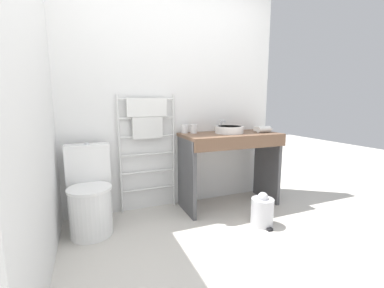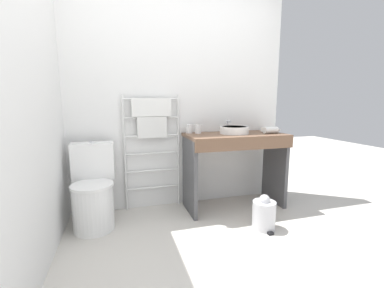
% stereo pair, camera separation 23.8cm
% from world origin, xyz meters
% --- Properties ---
extents(ground_plane, '(12.00, 12.00, 0.00)m').
position_xyz_m(ground_plane, '(0.00, 0.00, 0.00)').
color(ground_plane, beige).
extents(wall_back, '(2.59, 0.12, 2.60)m').
position_xyz_m(wall_back, '(0.00, 1.49, 1.30)').
color(wall_back, white).
rests_on(wall_back, ground_plane).
extents(wall_side, '(0.12, 2.12, 2.60)m').
position_xyz_m(wall_side, '(-1.23, 0.71, 1.30)').
color(wall_side, white).
rests_on(wall_side, ground_plane).
extents(toilet, '(0.40, 0.52, 0.81)m').
position_xyz_m(toilet, '(-0.90, 1.09, 0.33)').
color(toilet, white).
rests_on(toilet, ground_plane).
extents(towel_radiator, '(0.62, 0.06, 1.28)m').
position_xyz_m(towel_radiator, '(-0.29, 1.38, 0.92)').
color(towel_radiator, silver).
rests_on(towel_radiator, ground_plane).
extents(vanity_counter, '(1.09, 0.54, 0.85)m').
position_xyz_m(vanity_counter, '(0.60, 1.13, 0.59)').
color(vanity_counter, brown).
rests_on(vanity_counter, ground_plane).
extents(sink_basin, '(0.32, 0.32, 0.08)m').
position_xyz_m(sink_basin, '(0.59, 1.16, 0.89)').
color(sink_basin, white).
rests_on(sink_basin, vanity_counter).
extents(faucet, '(0.02, 0.10, 0.14)m').
position_xyz_m(faucet, '(0.59, 1.34, 0.94)').
color(faucet, silver).
rests_on(faucet, vanity_counter).
extents(cup_near_wall, '(0.07, 0.07, 0.10)m').
position_xyz_m(cup_near_wall, '(0.12, 1.35, 0.90)').
color(cup_near_wall, white).
rests_on(cup_near_wall, vanity_counter).
extents(cup_near_edge, '(0.07, 0.07, 0.10)m').
position_xyz_m(cup_near_edge, '(0.21, 1.30, 0.90)').
color(cup_near_edge, white).
rests_on(cup_near_edge, vanity_counter).
extents(hair_dryer, '(0.22, 0.16, 0.07)m').
position_xyz_m(hair_dryer, '(1.00, 1.08, 0.88)').
color(hair_dryer, white).
rests_on(hair_dryer, vanity_counter).
extents(trash_bin, '(0.22, 0.25, 0.34)m').
position_xyz_m(trash_bin, '(0.64, 0.59, 0.14)').
color(trash_bin, silver).
rests_on(trash_bin, ground_plane).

